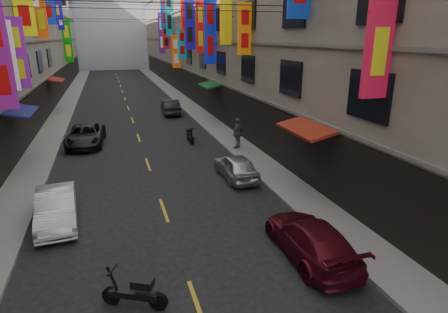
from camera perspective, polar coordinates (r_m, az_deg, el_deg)
sidewalk_left at (r=38.83m, az=-23.30°, el=6.43°), size 2.00×90.00×0.12m
sidewalk_right at (r=39.36m, az=-5.58°, el=7.93°), size 2.00×90.00×0.12m
building_row_right at (r=40.50m, az=2.94°, el=21.65°), size 10.14×90.00×19.00m
haze_block at (r=88.12m, az=-17.01°, el=19.86°), size 18.00×8.00×22.00m
shop_signage at (r=31.44m, az=-14.91°, el=21.51°), size 14.00×55.00×12.33m
street_awnings at (r=22.33m, az=-15.78°, el=7.44°), size 13.99×35.20×0.41m
overhead_cables at (r=26.14m, az=-14.30°, el=21.78°), size 14.00×38.04×1.24m
lane_markings at (r=35.69m, az=-14.10°, el=6.37°), size 0.12×80.20×0.01m
scooter_crossing at (r=10.57m, az=-13.36°, el=-19.50°), size 1.65×0.96×1.14m
scooter_far_right at (r=25.20m, az=-5.22°, el=3.21°), size 0.50×1.80×1.14m
car_left_mid at (r=15.51m, az=-24.18°, el=-7.12°), size 1.68×4.01×1.29m
car_left_far at (r=25.87m, az=-20.33°, el=3.03°), size 2.56×4.89×1.31m
car_right_near at (r=12.50m, az=13.06°, el=-12.15°), size 1.85×4.34×1.25m
car_right_mid at (r=18.60m, az=1.84°, el=-1.51°), size 1.50×3.63×1.23m
car_right_far at (r=34.52m, az=-8.15°, el=7.48°), size 1.64×4.16×1.35m
pedestrian_rfar at (r=23.15m, az=2.10°, el=3.57°), size 1.26×1.22×1.91m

